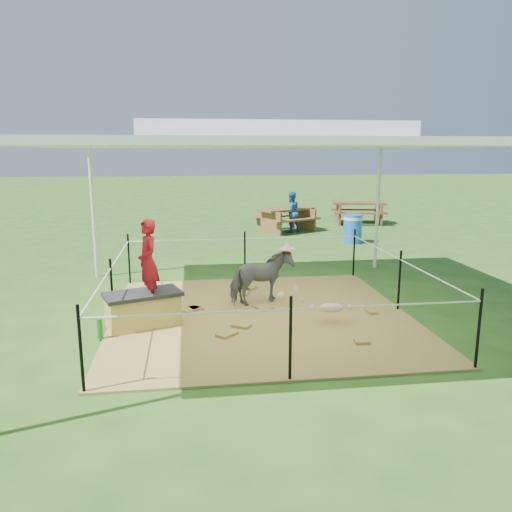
{
  "coord_description": "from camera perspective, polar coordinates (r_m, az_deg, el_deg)",
  "views": [
    {
      "loc": [
        -1.08,
        -7.38,
        2.56
      ],
      "look_at": [
        0.0,
        0.6,
        0.85
      ],
      "focal_mm": 35.0,
      "sensor_mm": 36.0,
      "label": 1
    }
  ],
  "objects": [
    {
      "name": "rope_fence",
      "position": [
        7.7,
        0.6,
        -2.42
      ],
      "size": [
        4.54,
        4.54,
        1.0
      ],
      "color": "black",
      "rests_on": "ground"
    },
    {
      "name": "ground",
      "position": [
        7.89,
        0.59,
        -6.95
      ],
      "size": [
        90.0,
        90.0,
        0.0
      ],
      "primitive_type": "plane",
      "color": "#2D5919",
      "rests_on": "ground"
    },
    {
      "name": "foal",
      "position": [
        7.55,
        8.64,
        -5.66
      ],
      "size": [
        1.0,
        0.65,
        0.52
      ],
      "primitive_type": null,
      "rotation": [
        0.0,
        0.0,
        -0.15
      ],
      "color": "#C8B192",
      "rests_on": "hay_patch"
    },
    {
      "name": "straw_bale",
      "position": [
        7.53,
        -12.75,
        -6.13
      ],
      "size": [
        1.13,
        0.82,
        0.45
      ],
      "primitive_type": "cube",
      "rotation": [
        0.0,
        0.0,
        0.34
      ],
      "color": "#A8903D",
      "rests_on": "hay_patch"
    },
    {
      "name": "hay_patch",
      "position": [
        7.88,
        0.59,
        -6.85
      ],
      "size": [
        4.6,
        4.6,
        0.03
      ],
      "primitive_type": "cube",
      "color": "brown",
      "rests_on": "ground"
    },
    {
      "name": "picnic_table_far",
      "position": [
        18.2,
        11.63,
        4.85
      ],
      "size": [
        2.04,
        1.64,
        0.76
      ],
      "primitive_type": "cube",
      "rotation": [
        0.0,
        0.0,
        -0.19
      ],
      "color": "#53321C",
      "rests_on": "ground"
    },
    {
      "name": "distant_person",
      "position": [
        15.92,
        4.02,
        5.03
      ],
      "size": [
        0.76,
        0.68,
        1.29
      ],
      "primitive_type": "imported",
      "rotation": [
        0.0,
        0.0,
        3.52
      ],
      "color": "#2E60AF",
      "rests_on": "ground"
    },
    {
      "name": "canopy_tent",
      "position": [
        7.46,
        0.64,
        13.0
      ],
      "size": [
        6.3,
        6.3,
        2.9
      ],
      "color": "silver",
      "rests_on": "ground"
    },
    {
      "name": "trash_barrel",
      "position": [
        14.28,
        10.99,
        3.07
      ],
      "size": [
        0.53,
        0.53,
        0.8
      ],
      "primitive_type": "cylinder",
      "rotation": [
        0.0,
        0.0,
        0.01
      ],
      "color": "blue",
      "rests_on": "ground"
    },
    {
      "name": "green_bottle",
      "position": [
        7.21,
        -17.42,
        -7.93
      ],
      "size": [
        0.1,
        0.1,
        0.28
      ],
      "primitive_type": "cylinder",
      "rotation": [
        0.0,
        0.0,
        0.34
      ],
      "color": "#176920",
      "rests_on": "hay_patch"
    },
    {
      "name": "dark_cloth",
      "position": [
        7.46,
        -12.84,
        -4.27
      ],
      "size": [
        1.21,
        0.9,
        0.06
      ],
      "primitive_type": "cube",
      "rotation": [
        0.0,
        0.0,
        0.34
      ],
      "color": "black",
      "rests_on": "straw_bale"
    },
    {
      "name": "pink_hat",
      "position": [
        8.2,
        0.63,
        0.98
      ],
      "size": [
        0.28,
        0.28,
        0.13
      ],
      "primitive_type": "cylinder",
      "color": "pink",
      "rests_on": "pony"
    },
    {
      "name": "pony",
      "position": [
        8.32,
        0.62,
        -2.5
      ],
      "size": [
        1.17,
        0.86,
        0.9
      ],
      "primitive_type": "imported",
      "rotation": [
        0.0,
        0.0,
        1.97
      ],
      "color": "#525257",
      "rests_on": "hay_patch"
    },
    {
      "name": "woman",
      "position": [
        7.31,
        -12.27,
        0.14
      ],
      "size": [
        0.43,
        0.52,
        1.22
      ],
      "primitive_type": "imported",
      "rotation": [
        0.0,
        0.0,
        -1.23
      ],
      "color": "#A20F1C",
      "rests_on": "straw_bale"
    },
    {
      "name": "picnic_table_near",
      "position": [
        16.1,
        3.47,
        4.14
      ],
      "size": [
        2.19,
        1.98,
        0.75
      ],
      "primitive_type": "cube",
      "rotation": [
        0.0,
        0.0,
        0.48
      ],
      "color": "brown",
      "rests_on": "ground"
    }
  ]
}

